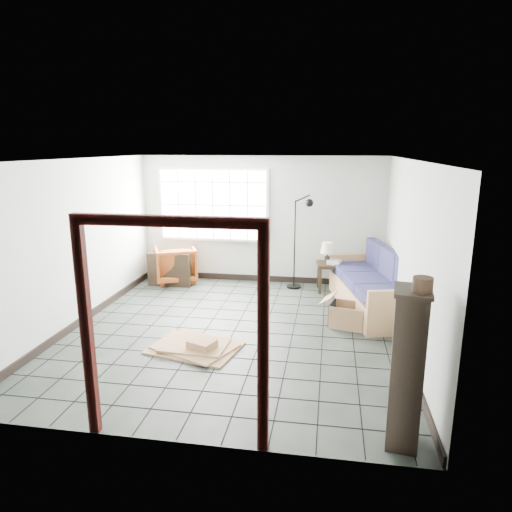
% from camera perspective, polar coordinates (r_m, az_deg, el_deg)
% --- Properties ---
extents(ground, '(5.50, 5.50, 0.00)m').
position_cam_1_polar(ground, '(7.15, -2.73, -9.35)').
color(ground, black).
rests_on(ground, ground).
extents(room_shell, '(5.02, 5.52, 2.61)m').
position_cam_1_polar(room_shell, '(6.70, -2.84, 4.08)').
color(room_shell, '#AEB4AD').
rests_on(room_shell, ground).
extents(window_panel, '(2.32, 0.08, 1.52)m').
position_cam_1_polar(window_panel, '(9.52, -5.36, 6.38)').
color(window_panel, silver).
rests_on(window_panel, ground).
extents(doorway_trim, '(1.80, 0.08, 2.20)m').
position_cam_1_polar(doorway_trim, '(4.22, -10.62, -6.06)').
color(doorway_trim, '#330E0B').
rests_on(doorway_trim, ground).
extents(futon_sofa, '(1.44, 2.54, 1.06)m').
position_cam_1_polar(futon_sofa, '(8.19, 14.73, -3.91)').
color(futon_sofa, '#9B7246').
rests_on(futon_sofa, ground).
extents(armchair, '(1.05, 1.03, 0.84)m').
position_cam_1_polar(armchair, '(9.67, -10.03, -0.78)').
color(armchair, maroon).
rests_on(armchair, ground).
extents(side_table, '(0.56, 0.56, 0.56)m').
position_cam_1_polar(side_table, '(9.03, 9.25, -1.49)').
color(side_table, black).
rests_on(side_table, ground).
extents(table_lamp, '(0.29, 0.29, 0.42)m').
position_cam_1_polar(table_lamp, '(8.89, 8.94, 0.89)').
color(table_lamp, black).
rests_on(table_lamp, side_table).
extents(projector, '(0.29, 0.26, 0.09)m').
position_cam_1_polar(projector, '(8.93, 9.73, -0.72)').
color(projector, silver).
rests_on(projector, side_table).
extents(floor_lamp, '(0.51, 0.33, 1.88)m').
position_cam_1_polar(floor_lamp, '(8.98, 5.68, 2.10)').
color(floor_lamp, black).
rests_on(floor_lamp, ground).
extents(console_shelf, '(0.87, 0.34, 0.68)m').
position_cam_1_polar(console_shelf, '(9.52, -10.60, -1.53)').
color(console_shelf, black).
rests_on(console_shelf, ground).
extents(tall_shelf, '(0.38, 0.46, 1.55)m').
position_cam_1_polar(tall_shelf, '(4.56, 18.32, -13.09)').
color(tall_shelf, black).
rests_on(tall_shelf, ground).
extents(pot, '(0.20, 0.20, 0.13)m').
position_cam_1_polar(pot, '(4.20, 20.13, -3.38)').
color(pot, black).
rests_on(pot, tall_shelf).
extents(open_box, '(0.96, 0.63, 0.50)m').
position_cam_1_polar(open_box, '(7.41, 11.48, -7.26)').
color(open_box, '#996B49').
rests_on(open_box, ground).
extents(cardboard_pile, '(1.36, 1.14, 0.18)m').
position_cam_1_polar(cardboard_pile, '(6.58, -7.53, -11.11)').
color(cardboard_pile, '#996B49').
rests_on(cardboard_pile, ground).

